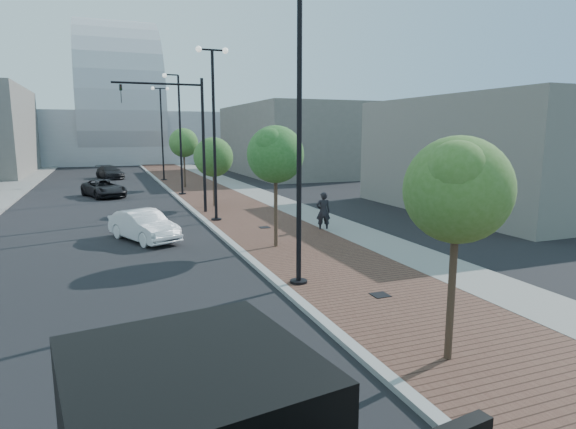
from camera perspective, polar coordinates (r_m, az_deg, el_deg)
name	(u,v)px	position (r m, az deg, el deg)	size (l,w,h in m)	color
sidewalk	(204,186)	(44.86, -9.90, 3.41)	(7.00, 140.00, 0.12)	#4C2D23
concrete_strip	(233,184)	(45.45, -6.55, 3.57)	(2.40, 140.00, 0.13)	slate
curb	(165,187)	(44.32, -14.34, 3.18)	(0.30, 140.00, 0.14)	gray
white_sedan	(144,226)	(22.85, -16.73, -1.28)	(1.47, 4.23, 1.39)	silver
dark_car_mid	(104,188)	(39.34, -20.99, 2.92)	(2.21, 4.79, 1.33)	black
dark_car_far	(110,172)	(54.72, -20.37, 4.72)	(1.92, 4.73, 1.37)	black
pedestrian	(323,212)	(23.99, 4.20, 0.34)	(0.72, 0.47, 1.98)	black
streetlight_1	(296,151)	(14.85, 0.93, 7.59)	(1.44, 0.56, 9.21)	black
streetlight_2	(214,134)	(26.38, -8.74, 9.46)	(1.72, 0.56, 9.28)	black
streetlight_3	(179,139)	(38.18, -12.80, 8.67)	(1.44, 0.56, 9.21)	black
streetlight_4	(162,133)	(50.09, -14.71, 9.34)	(1.72, 0.56, 9.28)	black
traffic_mast	(188,131)	(29.16, -11.79, 9.70)	(5.09, 0.20, 8.00)	black
tree_0	(459,190)	(10.34, 19.57, 2.71)	(2.26, 2.18, 4.84)	#382619
tree_1	(276,155)	(19.97, -1.39, 7.10)	(2.41, 2.37, 5.18)	#382619
tree_2	(214,157)	(31.55, -8.77, 6.73)	(2.56, 2.54, 4.58)	#382619
tree_3	(184,143)	(43.33, -12.22, 8.30)	(2.54, 2.52, 5.25)	#382619
convention_center	(120,126)	(88.83, -19.32, 9.92)	(50.00, 30.00, 50.00)	#9EA1A8
commercial_block_ne	(291,140)	(57.75, 0.39, 8.85)	(12.00, 22.00, 8.00)	#625F58
commercial_block_e	(494,155)	(33.14, 23.27, 6.54)	(10.00, 16.00, 7.00)	slate
utility_cover_1	(380,295)	(14.72, 10.87, -9.34)	(0.50, 0.50, 0.02)	black
utility_cover_2	(264,227)	(24.43, -2.82, -1.53)	(0.50, 0.50, 0.02)	black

